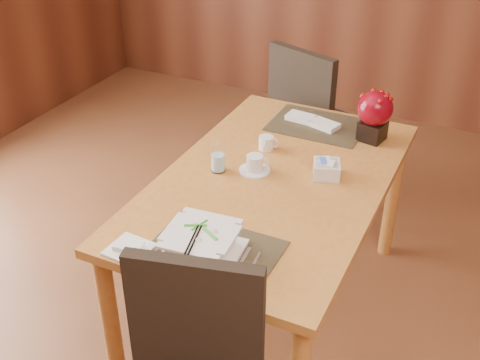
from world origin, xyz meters
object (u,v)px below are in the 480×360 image
at_px(water_glass, 218,156).
at_px(dining_table, 273,197).
at_px(bread_plate, 129,249).
at_px(coffee_cup, 255,165).
at_px(soup_setting, 201,245).
at_px(far_chair, 312,118).
at_px(creamer_jug, 266,143).
at_px(berry_decor, 375,113).
at_px(sugar_caddy, 326,169).

bearing_deg(water_glass, dining_table, 10.73).
bearing_deg(bread_plate, coffee_cup, 75.79).
bearing_deg(soup_setting, far_chair, 90.33).
distance_m(creamer_jug, far_chair, 0.82).
height_order(creamer_jug, berry_decor, berry_decor).
xyz_separation_m(creamer_jug, berry_decor, (0.41, 0.30, 0.11)).
relative_size(dining_table, soup_setting, 5.29).
bearing_deg(bread_plate, dining_table, 67.91).
relative_size(creamer_jug, sugar_caddy, 0.79).
relative_size(soup_setting, far_chair, 0.29).
bearing_deg(dining_table, coffee_cup, 170.38).
height_order(water_glass, sugar_caddy, water_glass).
height_order(dining_table, berry_decor, berry_decor).
bearing_deg(berry_decor, far_chair, 132.90).
relative_size(dining_table, bread_plate, 10.46).
distance_m(soup_setting, coffee_cup, 0.61).
xyz_separation_m(coffee_cup, bread_plate, (-0.17, -0.69, -0.03)).
relative_size(coffee_cup, bread_plate, 0.94).
relative_size(water_glass, berry_decor, 0.60).
xyz_separation_m(coffee_cup, creamer_jug, (-0.04, 0.21, -0.00)).
bearing_deg(berry_decor, coffee_cup, -126.69).
distance_m(dining_table, creamer_jug, 0.29).
bearing_deg(soup_setting, sugar_caddy, 67.76).
bearing_deg(bread_plate, water_glass, 87.19).
xyz_separation_m(water_glass, berry_decor, (0.52, 0.57, 0.06)).
distance_m(dining_table, soup_setting, 0.61).
xyz_separation_m(coffee_cup, far_chair, (-0.08, 0.99, -0.23)).
bearing_deg(dining_table, creamer_jug, 121.00).
distance_m(berry_decor, bread_plate, 1.32).
bearing_deg(soup_setting, coffee_cup, 91.70).
distance_m(creamer_jug, sugar_caddy, 0.34).
bearing_deg(water_glass, berry_decor, 47.51).
bearing_deg(berry_decor, bread_plate, -114.77).
distance_m(water_glass, creamer_jug, 0.29).
height_order(coffee_cup, sugar_caddy, coffee_cup).
bearing_deg(berry_decor, water_glass, -132.49).
relative_size(water_glass, creamer_jug, 1.69).
bearing_deg(coffee_cup, creamer_jug, 99.79).
height_order(soup_setting, berry_decor, berry_decor).
relative_size(coffee_cup, far_chair, 0.14).
distance_m(water_glass, berry_decor, 0.77).
bearing_deg(soup_setting, dining_table, 82.42).
bearing_deg(coffee_cup, far_chair, 94.59).
height_order(dining_table, creamer_jug, creamer_jug).
relative_size(soup_setting, berry_decor, 1.17).
xyz_separation_m(dining_table, soup_setting, (-0.03, -0.59, 0.15)).
distance_m(water_glass, sugar_caddy, 0.46).
xyz_separation_m(berry_decor, far_chair, (-0.45, 0.49, -0.33)).
height_order(berry_decor, bread_plate, berry_decor).
bearing_deg(coffee_cup, soup_setting, -83.20).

